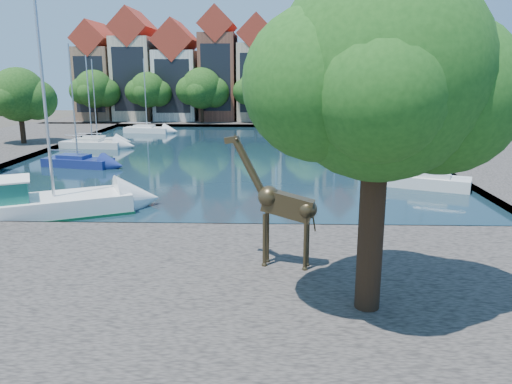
{
  "coord_description": "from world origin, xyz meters",
  "views": [
    {
      "loc": [
        4.37,
        -23.97,
        7.95
      ],
      "look_at": [
        3.68,
        -2.0,
        2.61
      ],
      "focal_mm": 35.0,
      "sensor_mm": 36.0,
      "label": 1
    }
  ],
  "objects_px": {
    "giraffe_statue": "(281,204)",
    "sailboat_right_a": "(424,178)",
    "motorsailer": "(23,203)",
    "plane_tree": "(383,81)"
  },
  "relations": [
    {
      "from": "plane_tree",
      "to": "giraffe_statue",
      "type": "bearing_deg",
      "value": 129.41
    },
    {
      "from": "giraffe_statue",
      "to": "sailboat_right_a",
      "type": "relative_size",
      "value": 0.45
    },
    {
      "from": "giraffe_statue",
      "to": "sailboat_right_a",
      "type": "xyz_separation_m",
      "value": [
        10.26,
        15.7,
        -2.27
      ]
    },
    {
      "from": "plane_tree",
      "to": "motorsailer",
      "type": "distance_m",
      "value": 21.09
    },
    {
      "from": "plane_tree",
      "to": "giraffe_statue",
      "type": "xyz_separation_m",
      "value": [
        -2.88,
        3.5,
        -4.68
      ]
    },
    {
      "from": "giraffe_statue",
      "to": "sailboat_right_a",
      "type": "distance_m",
      "value": 18.9
    },
    {
      "from": "giraffe_statue",
      "to": "motorsailer",
      "type": "bearing_deg",
      "value": 152.18
    },
    {
      "from": "motorsailer",
      "to": "sailboat_right_a",
      "type": "distance_m",
      "value": 25.58
    },
    {
      "from": "plane_tree",
      "to": "sailboat_right_a",
      "type": "distance_m",
      "value": 21.72
    },
    {
      "from": "giraffe_statue",
      "to": "sailboat_right_a",
      "type": "height_order",
      "value": "sailboat_right_a"
    }
  ]
}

